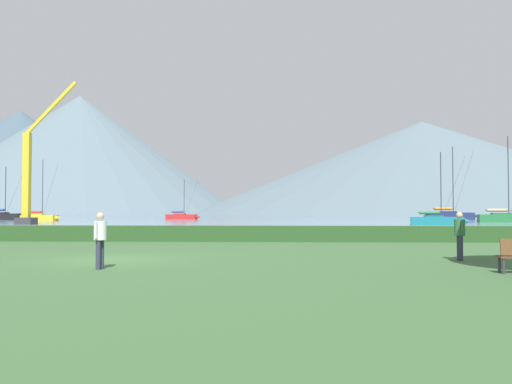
{
  "coord_description": "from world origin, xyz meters",
  "views": [
    {
      "loc": [
        5.65,
        -18.65,
        1.72
      ],
      "look_at": [
        2.78,
        54.65,
        4.16
      ],
      "focal_mm": 37.92,
      "sensor_mm": 36.0,
      "label": 1
    }
  ],
  "objects_px": {
    "sailboat_slip_7": "(505,217)",
    "dock_crane": "(29,182)",
    "sailboat_slip_2": "(450,215)",
    "sailboat_slip_4": "(438,220)",
    "person_standing_walker": "(460,232)",
    "sailboat_slip_5": "(40,217)",
    "sailboat_slip_6": "(2,216)",
    "person_seated_viewer": "(100,236)",
    "sailboat_slip_0": "(182,216)"
  },
  "relations": [
    {
      "from": "sailboat_slip_5",
      "to": "person_seated_viewer",
      "type": "xyz_separation_m",
      "value": [
        33.16,
        -70.28,
        0.41
      ]
    },
    {
      "from": "sailboat_slip_2",
      "to": "sailboat_slip_7",
      "type": "relative_size",
      "value": 1.07
    },
    {
      "from": "sailboat_slip_6",
      "to": "person_seated_viewer",
      "type": "xyz_separation_m",
      "value": [
        42.15,
        -75.68,
        0.3
      ]
    },
    {
      "from": "dock_crane",
      "to": "sailboat_slip_5",
      "type": "bearing_deg",
      "value": 110.91
    },
    {
      "from": "sailboat_slip_6",
      "to": "dock_crane",
      "type": "xyz_separation_m",
      "value": [
        17.27,
        -27.08,
        4.47
      ]
    },
    {
      "from": "sailboat_slip_5",
      "to": "person_seated_viewer",
      "type": "bearing_deg",
      "value": -59.06
    },
    {
      "from": "sailboat_slip_7",
      "to": "dock_crane",
      "type": "distance_m",
      "value": 63.65
    },
    {
      "from": "sailboat_slip_6",
      "to": "sailboat_slip_4",
      "type": "bearing_deg",
      "value": -21.0
    },
    {
      "from": "dock_crane",
      "to": "sailboat_slip_2",
      "type": "bearing_deg",
      "value": 28.52
    },
    {
      "from": "sailboat_slip_5",
      "to": "dock_crane",
      "type": "xyz_separation_m",
      "value": [
        8.28,
        -21.67,
        4.58
      ]
    },
    {
      "from": "sailboat_slip_4",
      "to": "person_standing_walker",
      "type": "distance_m",
      "value": 45.94
    },
    {
      "from": "sailboat_slip_5",
      "to": "dock_crane",
      "type": "bearing_deg",
      "value": -63.4
    },
    {
      "from": "sailboat_slip_0",
      "to": "person_standing_walker",
      "type": "distance_m",
      "value": 85.21
    },
    {
      "from": "sailboat_slip_2",
      "to": "sailboat_slip_7",
      "type": "bearing_deg",
      "value": -87.28
    },
    {
      "from": "sailboat_slip_0",
      "to": "person_standing_walker",
      "type": "height_order",
      "value": "sailboat_slip_0"
    },
    {
      "from": "sailboat_slip_2",
      "to": "sailboat_slip_5",
      "type": "distance_m",
      "value": 69.92
    },
    {
      "from": "sailboat_slip_7",
      "to": "person_standing_walker",
      "type": "distance_m",
      "value": 64.13
    },
    {
      "from": "sailboat_slip_4",
      "to": "person_seated_viewer",
      "type": "relative_size",
      "value": 5.09
    },
    {
      "from": "person_seated_viewer",
      "to": "sailboat_slip_6",
      "type": "bearing_deg",
      "value": 132.7
    },
    {
      "from": "sailboat_slip_4",
      "to": "sailboat_slip_5",
      "type": "bearing_deg",
      "value": 169.48
    },
    {
      "from": "sailboat_slip_0",
      "to": "sailboat_slip_2",
      "type": "distance_m",
      "value": 48.6
    },
    {
      "from": "person_standing_walker",
      "to": "dock_crane",
      "type": "bearing_deg",
      "value": 125.98
    },
    {
      "from": "sailboat_slip_2",
      "to": "sailboat_slip_5",
      "type": "relative_size",
      "value": 1.31
    },
    {
      "from": "person_standing_walker",
      "to": "sailboat_slip_0",
      "type": "bearing_deg",
      "value": 103.8
    },
    {
      "from": "sailboat_slip_2",
      "to": "sailboat_slip_7",
      "type": "xyz_separation_m",
      "value": [
        1.39,
        -19.8,
        -0.09
      ]
    },
    {
      "from": "person_standing_walker",
      "to": "person_seated_viewer",
      "type": "bearing_deg",
      "value": -167.19
    },
    {
      "from": "sailboat_slip_0",
      "to": "sailboat_slip_2",
      "type": "height_order",
      "value": "sailboat_slip_2"
    },
    {
      "from": "sailboat_slip_5",
      "to": "sailboat_slip_2",
      "type": "bearing_deg",
      "value": 15.0
    },
    {
      "from": "sailboat_slip_4",
      "to": "sailboat_slip_5",
      "type": "height_order",
      "value": "sailboat_slip_5"
    },
    {
      "from": "sailboat_slip_6",
      "to": "sailboat_slip_7",
      "type": "bearing_deg",
      "value": -7.64
    },
    {
      "from": "sailboat_slip_0",
      "to": "sailboat_slip_7",
      "type": "distance_m",
      "value": 54.96
    },
    {
      "from": "sailboat_slip_0",
      "to": "sailboat_slip_7",
      "type": "xyz_separation_m",
      "value": [
        49.88,
        -23.08,
        0.15
      ]
    },
    {
      "from": "person_seated_viewer",
      "to": "person_standing_walker",
      "type": "xyz_separation_m",
      "value": [
        11.35,
        3.12,
        0.0
      ]
    },
    {
      "from": "sailboat_slip_6",
      "to": "person_seated_viewer",
      "type": "distance_m",
      "value": 86.62
    },
    {
      "from": "sailboat_slip_0",
      "to": "sailboat_slip_4",
      "type": "xyz_separation_m",
      "value": [
        36.24,
        -37.48,
        0.02
      ]
    },
    {
      "from": "sailboat_slip_4",
      "to": "sailboat_slip_7",
      "type": "distance_m",
      "value": 19.83
    },
    {
      "from": "sailboat_slip_4",
      "to": "sailboat_slip_6",
      "type": "height_order",
      "value": "sailboat_slip_6"
    },
    {
      "from": "sailboat_slip_6",
      "to": "sailboat_slip_7",
      "type": "distance_m",
      "value": 80.58
    },
    {
      "from": "sailboat_slip_5",
      "to": "sailboat_slip_6",
      "type": "distance_m",
      "value": 10.49
    },
    {
      "from": "person_seated_viewer",
      "to": "sailboat_slip_4",
      "type": "bearing_deg",
      "value": 77.12
    },
    {
      "from": "sailboat_slip_6",
      "to": "person_standing_walker",
      "type": "bearing_deg",
      "value": -51.32
    },
    {
      "from": "sailboat_slip_4",
      "to": "sailboat_slip_7",
      "type": "relative_size",
      "value": 0.69
    },
    {
      "from": "sailboat_slip_0",
      "to": "sailboat_slip_2",
      "type": "xyz_separation_m",
      "value": [
        48.49,
        -3.28,
        0.24
      ]
    },
    {
      "from": "sailboat_slip_6",
      "to": "dock_crane",
      "type": "distance_m",
      "value": 32.43
    },
    {
      "from": "person_seated_viewer",
      "to": "dock_crane",
      "type": "xyz_separation_m",
      "value": [
        -24.87,
        48.6,
        4.17
      ]
    },
    {
      "from": "sailboat_slip_2",
      "to": "sailboat_slip_4",
      "type": "height_order",
      "value": "sailboat_slip_2"
    },
    {
      "from": "sailboat_slip_4",
      "to": "person_seated_viewer",
      "type": "distance_m",
      "value": 52.95
    },
    {
      "from": "sailboat_slip_2",
      "to": "person_standing_walker",
      "type": "bearing_deg",
      "value": -108.62
    },
    {
      "from": "sailboat_slip_2",
      "to": "sailboat_slip_7",
      "type": "height_order",
      "value": "sailboat_slip_2"
    },
    {
      "from": "sailboat_slip_0",
      "to": "sailboat_slip_5",
      "type": "height_order",
      "value": "sailboat_slip_5"
    }
  ]
}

